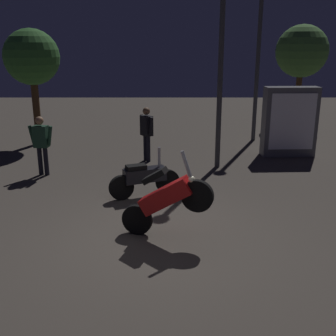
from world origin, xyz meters
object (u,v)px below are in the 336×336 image
(streetlamp_far, at_px, (223,48))
(streetlamp_near, at_px, (261,39))
(person_rider_beside, at_px, (148,130))
(kiosk_billboard, at_px, (291,122))
(motorcycle_black_parked_left, at_px, (146,178))
(motorcycle_red_foreground, at_px, (167,199))
(person_bystander_far, at_px, (43,141))

(streetlamp_far, bearing_deg, streetlamp_near, 63.30)
(person_rider_beside, distance_m, kiosk_billboard, 4.36)
(person_rider_beside, relative_size, streetlamp_far, 0.31)
(motorcycle_black_parked_left, bearing_deg, motorcycle_red_foreground, -99.59)
(motorcycle_red_foreground, distance_m, person_rider_beside, 5.05)
(motorcycle_black_parked_left, relative_size, kiosk_billboard, 0.75)
(motorcycle_red_foreground, relative_size, person_rider_beside, 1.03)
(person_bystander_far, bearing_deg, motorcycle_black_parked_left, -112.53)
(motorcycle_black_parked_left, distance_m, person_bystander_far, 3.21)
(streetlamp_far, xyz_separation_m, kiosk_billboard, (2.31, 1.25, -2.17))
(person_bystander_far, bearing_deg, streetlamp_near, -49.90)
(person_bystander_far, relative_size, kiosk_billboard, 0.74)
(motorcycle_black_parked_left, height_order, person_rider_beside, person_rider_beside)
(person_bystander_far, distance_m, kiosk_billboard, 7.24)
(motorcycle_red_foreground, bearing_deg, kiosk_billboard, 74.02)
(person_rider_beside, relative_size, person_bystander_far, 1.02)
(motorcycle_red_foreground, height_order, person_bystander_far, motorcycle_red_foreground)
(streetlamp_far, bearing_deg, kiosk_billboard, 28.33)
(motorcycle_red_foreground, xyz_separation_m, streetlamp_far, (1.42, 4.40, 2.48))
(person_bystander_far, xyz_separation_m, streetlamp_far, (4.65, 0.73, 2.31))
(motorcycle_red_foreground, relative_size, streetlamp_near, 0.29)
(streetlamp_far, height_order, kiosk_billboard, streetlamp_far)
(person_rider_beside, xyz_separation_m, streetlamp_far, (2.00, -0.62, 2.29))
(person_rider_beside, xyz_separation_m, streetlamp_near, (3.68, 2.73, 2.54))
(motorcycle_red_foreground, height_order, streetlamp_near, streetlamp_near)
(motorcycle_red_foreground, xyz_separation_m, kiosk_billboard, (3.73, 5.64, 0.31))
(streetlamp_far, distance_m, kiosk_billboard, 3.41)
(streetlamp_near, bearing_deg, motorcycle_black_parked_left, -122.40)
(motorcycle_red_foreground, relative_size, streetlamp_far, 0.32)
(kiosk_billboard, bearing_deg, person_rider_beside, 5.70)
(person_bystander_far, bearing_deg, kiosk_billboard, -66.79)
(motorcycle_black_parked_left, bearing_deg, kiosk_billboard, 17.38)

